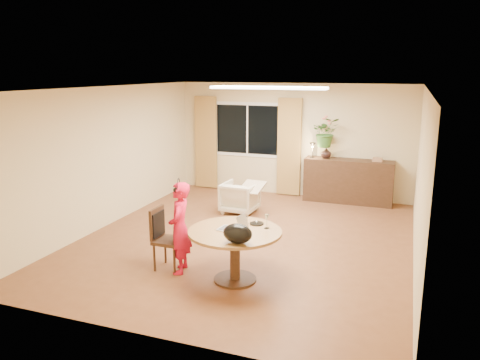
# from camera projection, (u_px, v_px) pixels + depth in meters

# --- Properties ---
(floor) EXTENTS (6.50, 6.50, 0.00)m
(floor) POSITION_uv_depth(u_px,v_px,m) (246.00, 239.00, 8.17)
(floor) COLOR brown
(floor) RESTS_ON ground
(ceiling) EXTENTS (6.50, 6.50, 0.00)m
(ceiling) POSITION_uv_depth(u_px,v_px,m) (247.00, 88.00, 7.57)
(ceiling) COLOR white
(ceiling) RESTS_ON wall_back
(wall_back) EXTENTS (5.50, 0.00, 5.50)m
(wall_back) POSITION_uv_depth(u_px,v_px,m) (292.00, 140.00, 10.85)
(wall_back) COLOR beige
(wall_back) RESTS_ON floor
(wall_left) EXTENTS (0.00, 6.50, 6.50)m
(wall_left) POSITION_uv_depth(u_px,v_px,m) (109.00, 157.00, 8.79)
(wall_left) COLOR beige
(wall_left) RESTS_ON floor
(wall_right) EXTENTS (0.00, 6.50, 6.50)m
(wall_right) POSITION_uv_depth(u_px,v_px,m) (421.00, 179.00, 6.96)
(wall_right) COLOR beige
(wall_right) RESTS_ON floor
(window) EXTENTS (1.70, 0.03, 1.30)m
(window) POSITION_uv_depth(u_px,v_px,m) (247.00, 130.00, 11.15)
(window) COLOR white
(window) RESTS_ON wall_back
(curtain_left) EXTENTS (0.55, 0.08, 2.25)m
(curtain_left) POSITION_uv_depth(u_px,v_px,m) (206.00, 142.00, 11.51)
(curtain_left) COLOR olive
(curtain_left) RESTS_ON wall_back
(curtain_right) EXTENTS (0.55, 0.08, 2.25)m
(curtain_right) POSITION_uv_depth(u_px,v_px,m) (289.00, 147.00, 10.81)
(curtain_right) COLOR olive
(curtain_right) RESTS_ON wall_back
(ceiling_panel) EXTENTS (2.20, 0.35, 0.05)m
(ceiling_panel) POSITION_uv_depth(u_px,v_px,m) (268.00, 88.00, 8.68)
(ceiling_panel) COLOR white
(ceiling_panel) RESTS_ON ceiling
(dining_table) EXTENTS (1.30, 1.30, 0.74)m
(dining_table) POSITION_uv_depth(u_px,v_px,m) (235.00, 241.00, 6.46)
(dining_table) COLOR brown
(dining_table) RESTS_ON floor
(dining_chair) EXTENTS (0.44, 0.40, 0.92)m
(dining_chair) POSITION_uv_depth(u_px,v_px,m) (169.00, 239.00, 6.87)
(dining_chair) COLOR #301E10
(dining_chair) RESTS_ON floor
(child) EXTENTS (0.56, 0.44, 1.34)m
(child) POSITION_uv_depth(u_px,v_px,m) (180.00, 228.00, 6.73)
(child) COLOR red
(child) RESTS_ON floor
(laptop) EXTENTS (0.41, 0.30, 0.25)m
(laptop) POSITION_uv_depth(u_px,v_px,m) (231.00, 221.00, 6.40)
(laptop) COLOR #B7B7BC
(laptop) RESTS_ON dining_table
(tumbler) EXTENTS (0.10, 0.10, 0.11)m
(tumbler) POSITION_uv_depth(u_px,v_px,m) (245.00, 220.00, 6.68)
(tumbler) COLOR white
(tumbler) RESTS_ON dining_table
(wine_glass) EXTENTS (0.08, 0.08, 0.21)m
(wine_glass) POSITION_uv_depth(u_px,v_px,m) (267.00, 221.00, 6.48)
(wine_glass) COLOR white
(wine_glass) RESTS_ON dining_table
(pot_lid) EXTENTS (0.21, 0.21, 0.03)m
(pot_lid) POSITION_uv_depth(u_px,v_px,m) (257.00, 223.00, 6.68)
(pot_lid) COLOR white
(pot_lid) RESTS_ON dining_table
(handbag) EXTENTS (0.40, 0.25, 0.26)m
(handbag) POSITION_uv_depth(u_px,v_px,m) (238.00, 234.00, 5.92)
(handbag) COLOR black
(handbag) RESTS_ON dining_table
(armchair) EXTENTS (0.72, 0.74, 0.64)m
(armchair) POSITION_uv_depth(u_px,v_px,m) (240.00, 197.00, 9.66)
(armchair) COLOR beige
(armchair) RESTS_ON floor
(throw) EXTENTS (0.49, 0.58, 0.03)m
(throw) POSITION_uv_depth(u_px,v_px,m) (252.00, 183.00, 9.44)
(throw) COLOR beige
(throw) RESTS_ON armchair
(sideboard) EXTENTS (1.93, 0.47, 0.97)m
(sideboard) POSITION_uv_depth(u_px,v_px,m) (348.00, 181.00, 10.37)
(sideboard) COLOR #301E10
(sideboard) RESTS_ON floor
(vase) EXTENTS (0.24, 0.24, 0.25)m
(vase) POSITION_uv_depth(u_px,v_px,m) (326.00, 153.00, 10.40)
(vase) COLOR black
(vase) RESTS_ON sideboard
(bouquet) EXTENTS (0.73, 0.68, 0.66)m
(bouquet) POSITION_uv_depth(u_px,v_px,m) (326.00, 132.00, 10.30)
(bouquet) COLOR #326425
(bouquet) RESTS_ON vase
(book_stack) EXTENTS (0.25, 0.21, 0.09)m
(book_stack) POSITION_uv_depth(u_px,v_px,m) (377.00, 159.00, 10.05)
(book_stack) COLOR #885C45
(book_stack) RESTS_ON sideboard
(desk_lamp) EXTENTS (0.18, 0.18, 0.36)m
(desk_lamp) POSITION_uv_depth(u_px,v_px,m) (312.00, 150.00, 10.44)
(desk_lamp) COLOR black
(desk_lamp) RESTS_ON sideboard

